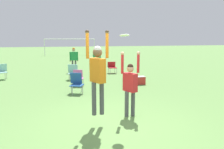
{
  "coord_description": "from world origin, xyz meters",
  "views": [
    {
      "loc": [
        -1.54,
        -5.51,
        2.34
      ],
      "look_at": [
        0.18,
        0.54,
        1.3
      ],
      "focal_mm": 35.0,
      "sensor_mm": 36.0,
      "label": 1
    }
  ],
  "objects_px": {
    "frisbee": "(125,35)",
    "camping_chair_0": "(112,67)",
    "camping_chair_1": "(1,71)",
    "camping_chair_2": "(78,76)",
    "camping_chair_3": "(76,82)",
    "person_spectator_far": "(97,58)",
    "person_jumping": "(98,71)",
    "person_defending": "(130,83)",
    "cooler_box": "(140,80)",
    "camping_chair_4": "(73,71)",
    "person_spectator_near": "(74,57)"
  },
  "relations": [
    {
      "from": "person_defending",
      "to": "camping_chair_4",
      "type": "bearing_deg",
      "value": 166.09
    },
    {
      "from": "person_jumping",
      "to": "camping_chair_1",
      "type": "bearing_deg",
      "value": 2.65
    },
    {
      "from": "person_defending",
      "to": "camping_chair_1",
      "type": "bearing_deg",
      "value": -170.07
    },
    {
      "from": "camping_chair_1",
      "to": "camping_chair_2",
      "type": "xyz_separation_m",
      "value": [
        4.05,
        -3.01,
        -0.04
      ]
    },
    {
      "from": "person_spectator_near",
      "to": "person_spectator_far",
      "type": "xyz_separation_m",
      "value": [
        1.39,
        -1.24,
        0.03
      ]
    },
    {
      "from": "person_jumping",
      "to": "person_defending",
      "type": "relative_size",
      "value": 1.14
    },
    {
      "from": "person_defending",
      "to": "person_spectator_far",
      "type": "bearing_deg",
      "value": 152.07
    },
    {
      "from": "camping_chair_4",
      "to": "person_defending",
      "type": "bearing_deg",
      "value": 115.89
    },
    {
      "from": "person_jumping",
      "to": "person_defending",
      "type": "xyz_separation_m",
      "value": [
        1.08,
        0.45,
        -0.48
      ]
    },
    {
      "from": "person_jumping",
      "to": "camping_chair_3",
      "type": "distance_m",
      "value": 3.89
    },
    {
      "from": "camping_chair_0",
      "to": "camping_chair_1",
      "type": "xyz_separation_m",
      "value": [
        -6.8,
        -0.49,
        0.06
      ]
    },
    {
      "from": "camping_chair_3",
      "to": "person_spectator_near",
      "type": "distance_m",
      "value": 6.21
    },
    {
      "from": "cooler_box",
      "to": "camping_chair_4",
      "type": "bearing_deg",
      "value": 144.78
    },
    {
      "from": "camping_chair_3",
      "to": "camping_chair_4",
      "type": "distance_m",
      "value": 3.23
    },
    {
      "from": "person_jumping",
      "to": "frisbee",
      "type": "height_order",
      "value": "person_jumping"
    },
    {
      "from": "person_jumping",
      "to": "camping_chair_2",
      "type": "height_order",
      "value": "person_jumping"
    },
    {
      "from": "person_defending",
      "to": "camping_chair_3",
      "type": "bearing_deg",
      "value": 177.42
    },
    {
      "from": "person_jumping",
      "to": "camping_chair_1",
      "type": "relative_size",
      "value": 2.53
    },
    {
      "from": "camping_chair_3",
      "to": "cooler_box",
      "type": "bearing_deg",
      "value": -139.63
    },
    {
      "from": "camping_chair_0",
      "to": "cooler_box",
      "type": "height_order",
      "value": "camping_chair_0"
    },
    {
      "from": "person_spectator_far",
      "to": "cooler_box",
      "type": "bearing_deg",
      "value": -61.35
    },
    {
      "from": "person_jumping",
      "to": "camping_chair_2",
      "type": "xyz_separation_m",
      "value": [
        0.13,
        5.23,
        -1.04
      ]
    },
    {
      "from": "camping_chair_0",
      "to": "person_spectator_near",
      "type": "relative_size",
      "value": 0.44
    },
    {
      "from": "camping_chair_3",
      "to": "camping_chair_1",
      "type": "bearing_deg",
      "value": -25.29
    },
    {
      "from": "camping_chair_3",
      "to": "person_spectator_far",
      "type": "height_order",
      "value": "person_spectator_far"
    },
    {
      "from": "camping_chair_1",
      "to": "cooler_box",
      "type": "distance_m",
      "value": 8.01
    },
    {
      "from": "camping_chair_4",
      "to": "person_spectator_near",
      "type": "relative_size",
      "value": 0.51
    },
    {
      "from": "camping_chair_4",
      "to": "person_spectator_far",
      "type": "xyz_separation_m",
      "value": [
        1.76,
        1.7,
        0.58
      ]
    },
    {
      "from": "person_jumping",
      "to": "camping_chair_3",
      "type": "xyz_separation_m",
      "value": [
        -0.13,
        3.75,
        -1.02
      ]
    },
    {
      "from": "frisbee",
      "to": "person_spectator_far",
      "type": "distance_m",
      "value": 8.79
    },
    {
      "from": "person_defending",
      "to": "camping_chair_4",
      "type": "height_order",
      "value": "person_defending"
    },
    {
      "from": "person_defending",
      "to": "person_spectator_far",
      "type": "xyz_separation_m",
      "value": [
        0.74,
        8.22,
        0.04
      ]
    },
    {
      "from": "person_defending",
      "to": "camping_chair_0",
      "type": "distance_m",
      "value": 8.49
    },
    {
      "from": "camping_chair_4",
      "to": "person_spectator_near",
      "type": "distance_m",
      "value": 3.01
    },
    {
      "from": "frisbee",
      "to": "camping_chair_0",
      "type": "relative_size",
      "value": 0.34
    },
    {
      "from": "camping_chair_4",
      "to": "person_spectator_near",
      "type": "bearing_deg",
      "value": -80.17
    },
    {
      "from": "camping_chair_2",
      "to": "cooler_box",
      "type": "height_order",
      "value": "camping_chair_2"
    },
    {
      "from": "camping_chair_2",
      "to": "person_jumping",
      "type": "bearing_deg",
      "value": 100.62
    },
    {
      "from": "frisbee",
      "to": "camping_chair_2",
      "type": "xyz_separation_m",
      "value": [
        -0.62,
        5.18,
        -1.95
      ]
    },
    {
      "from": "camping_chair_0",
      "to": "camping_chair_2",
      "type": "xyz_separation_m",
      "value": [
        -2.75,
        -3.49,
        0.02
      ]
    },
    {
      "from": "person_defending",
      "to": "camping_chair_3",
      "type": "distance_m",
      "value": 3.55
    },
    {
      "from": "camping_chair_0",
      "to": "camping_chair_3",
      "type": "bearing_deg",
      "value": 65.28
    },
    {
      "from": "frisbee",
      "to": "person_defending",
      "type": "bearing_deg",
      "value": 50.6
    },
    {
      "from": "camping_chair_2",
      "to": "person_spectator_near",
      "type": "height_order",
      "value": "person_spectator_near"
    },
    {
      "from": "person_defending",
      "to": "person_spectator_far",
      "type": "distance_m",
      "value": 8.25
    },
    {
      "from": "camping_chair_2",
      "to": "person_spectator_near",
      "type": "xyz_separation_m",
      "value": [
        0.3,
        4.68,
        0.57
      ]
    },
    {
      "from": "person_defending",
      "to": "camping_chair_3",
      "type": "xyz_separation_m",
      "value": [
        -1.21,
        3.3,
        -0.54
      ]
    },
    {
      "from": "frisbee",
      "to": "camping_chair_3",
      "type": "distance_m",
      "value": 4.27
    },
    {
      "from": "person_jumping",
      "to": "frisbee",
      "type": "distance_m",
      "value": 1.18
    },
    {
      "from": "person_jumping",
      "to": "camping_chair_3",
      "type": "height_order",
      "value": "person_jumping"
    }
  ]
}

